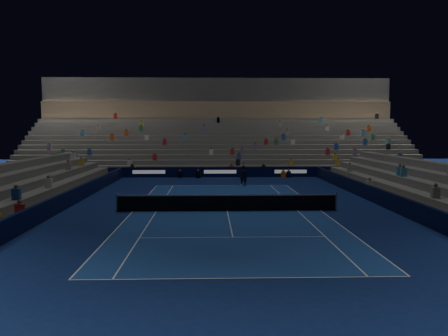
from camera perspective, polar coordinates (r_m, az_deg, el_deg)
ground at (r=26.44m, az=0.41°, el=-5.46°), size 90.00×90.00×0.00m
court_surface at (r=26.44m, az=0.41°, el=-5.45°), size 10.97×23.77×0.01m
sponsor_barrier_far at (r=44.70m, az=-0.50°, el=-0.52°), size 44.00×0.25×1.00m
sponsor_barrier_east at (r=28.43m, az=20.40°, el=-4.01°), size 0.25×37.00×1.00m
sponsor_barrier_west at (r=27.74m, az=-20.10°, el=-4.22°), size 0.25×37.00×1.00m
grandstand_main at (r=53.91m, az=-0.73°, el=3.49°), size 44.00×15.20×11.20m
tennis_net at (r=26.36m, az=0.41°, el=-4.38°), size 12.90×0.10×1.10m
tennis_player at (r=37.90m, az=2.46°, el=-0.98°), size 0.71×0.55×1.71m
broadcast_camera at (r=44.06m, az=-3.27°, el=-0.90°), size 0.47×0.87×0.53m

